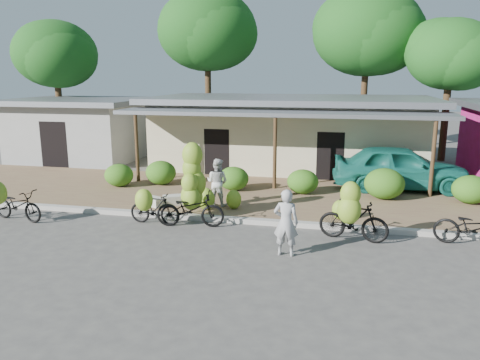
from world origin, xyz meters
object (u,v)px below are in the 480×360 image
object	(u,v)px
bike_right	(353,216)
tree_near_right	(447,52)
vendor	(286,223)
bike_left	(153,207)
teal_van	(400,167)
bike_far_left	(15,203)
tree_back_left	(53,52)
bystander	(217,182)
bike_center	(191,195)
sack_far	(153,201)
tree_center_right	(364,30)
sack_near	(176,200)
bike_far_right	(475,228)
tree_far_center	(205,29)

from	to	relation	value
bike_right	tree_near_right	bearing A→B (deg)	-6.28
vendor	tree_near_right	bearing A→B (deg)	-110.75
bike_left	teal_van	xyz separation A→B (m)	(7.51, 5.78, 0.40)
bike_far_left	bike_right	xyz separation A→B (m)	(9.95, 0.35, 0.16)
tree_back_left	bystander	world-z (taller)	tree_back_left
bike_center	sack_far	world-z (taller)	bike_center
bike_center	bystander	bearing A→B (deg)	-18.36
tree_center_right	bystander	world-z (taller)	tree_center_right
bike_right	sack_near	xyz separation A→B (m)	(-5.72, 2.15, -0.45)
tree_center_right	teal_van	world-z (taller)	tree_center_right
tree_near_right	bike_far_right	distance (m)	14.26
sack_near	vendor	bearing A→B (deg)	-39.97
bike_center	vendor	world-z (taller)	bike_center
tree_far_center	teal_van	distance (m)	15.01
bike_center	vendor	bearing A→B (deg)	-129.72
tree_far_center	bike_right	bearing A→B (deg)	-60.55
tree_back_left	sack_near	distance (m)	15.62
tree_far_center	vendor	distance (m)	18.81
tree_center_right	bike_far_right	distance (m)	16.73
bike_far_left	sack_far	distance (m)	4.15
tree_far_center	bystander	world-z (taller)	tree_far_center
bike_right	tree_center_right	bearing A→B (deg)	10.20
tree_near_right	bike_far_right	world-z (taller)	tree_near_right
bike_right	bystander	world-z (taller)	bike_right
tree_near_right	teal_van	size ratio (longest dim) A/B	1.45
bike_far_right	tree_far_center	bearing A→B (deg)	56.79
tree_far_center	bike_center	world-z (taller)	tree_far_center
bike_left	vendor	world-z (taller)	vendor
tree_near_right	bike_far_left	distance (m)	20.65
bike_center	bike_right	size ratio (longest dim) A/B	1.26
sack_near	vendor	distance (m)	5.40
bike_left	bystander	xyz separation A→B (m)	(1.39, 2.12, 0.35)
bike_far_right	bystander	xyz separation A→B (m)	(-7.40, 2.04, 0.38)
vendor	teal_van	distance (m)	8.03
tree_far_center	sack_near	xyz separation A→B (m)	(2.80, -12.95, -6.68)
tree_back_left	bike_right	world-z (taller)	tree_back_left
tree_back_left	bystander	bearing A→B (deg)	-38.71
tree_far_center	bike_left	size ratio (longest dim) A/B	5.64
bike_far_right	teal_van	size ratio (longest dim) A/B	0.43
bike_far_left	teal_van	bearing A→B (deg)	-51.39
tree_far_center	vendor	xyz separation A→B (m)	(6.92, -16.40, -6.11)
tree_far_center	sack_near	bearing A→B (deg)	-77.79
sack_near	bike_far_left	bearing A→B (deg)	-149.47
bystander	tree_near_right	bearing A→B (deg)	-115.34
bike_left	tree_center_right	bearing A→B (deg)	-18.72
bystander	teal_van	distance (m)	7.13
bike_center	bike_far_right	world-z (taller)	bike_center
tree_center_right	sack_far	size ratio (longest dim) A/B	12.04
tree_near_right	bike_right	distance (m)	15.07
tree_far_center	tree_center_right	bearing A→B (deg)	3.18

